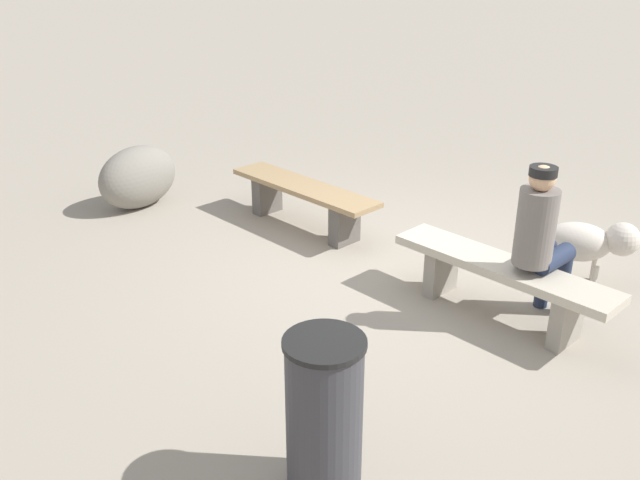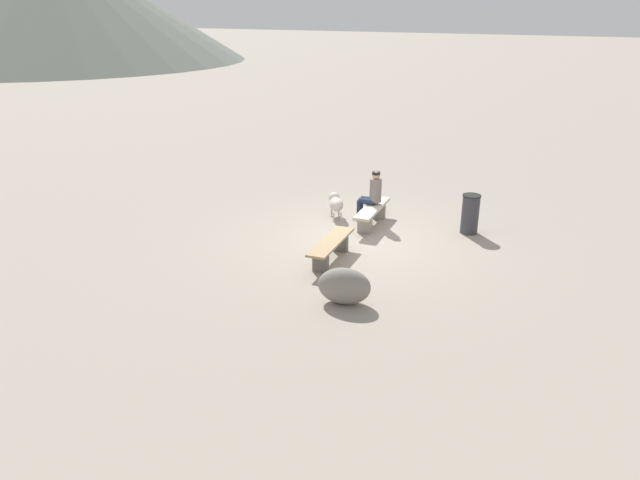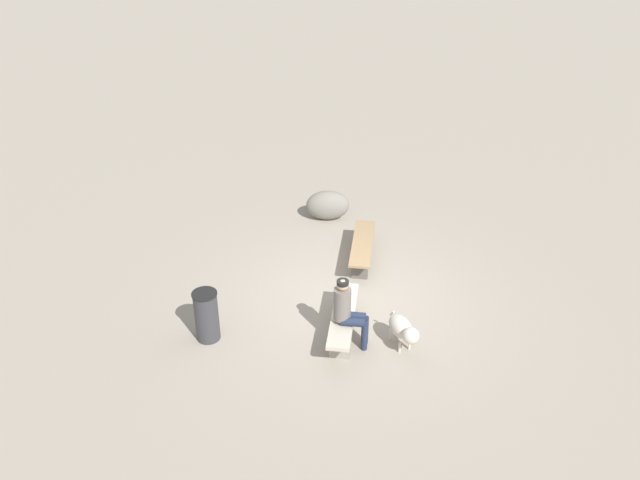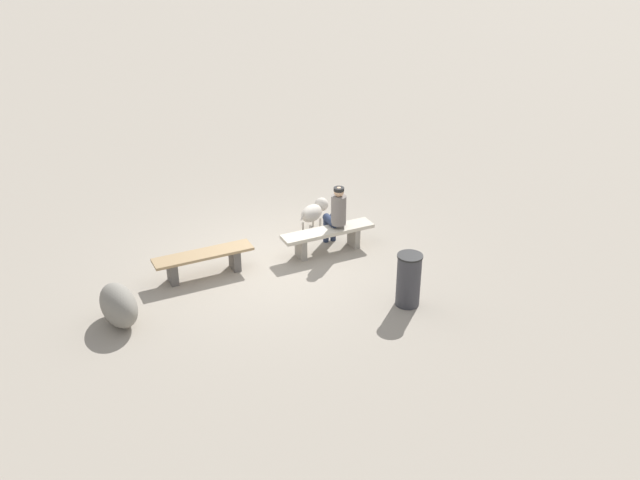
% 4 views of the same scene
% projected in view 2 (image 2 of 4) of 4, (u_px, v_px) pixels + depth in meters
% --- Properties ---
extents(ground, '(210.00, 210.00, 0.06)m').
position_uv_depth(ground, '(357.00, 241.00, 13.80)').
color(ground, '#9E9384').
extents(bench_left, '(1.84, 0.58, 0.46)m').
position_uv_depth(bench_left, '(331.00, 247.00, 12.53)').
color(bench_left, '#605B56').
rests_on(bench_left, ground).
extents(bench_right, '(1.87, 0.56, 0.47)m').
position_uv_depth(bench_right, '(372.00, 212.00, 14.56)').
color(bench_right, gray).
rests_on(bench_right, ground).
extents(seated_person, '(0.34, 0.60, 1.31)m').
position_uv_depth(seated_person, '(372.00, 194.00, 14.65)').
color(seated_person, slate).
rests_on(seated_person, ground).
extents(dog, '(0.76, 0.64, 0.59)m').
position_uv_depth(dog, '(336.00, 203.00, 15.07)').
color(dog, beige).
rests_on(dog, ground).
extents(trash_bin, '(0.43, 0.43, 0.94)m').
position_uv_depth(trash_bin, '(470.00, 214.00, 14.03)').
color(trash_bin, '#38383D').
rests_on(trash_bin, ground).
extents(boulder, '(0.75, 1.07, 0.69)m').
position_uv_depth(boulder, '(344.00, 286.00, 10.73)').
color(boulder, gray).
rests_on(boulder, ground).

